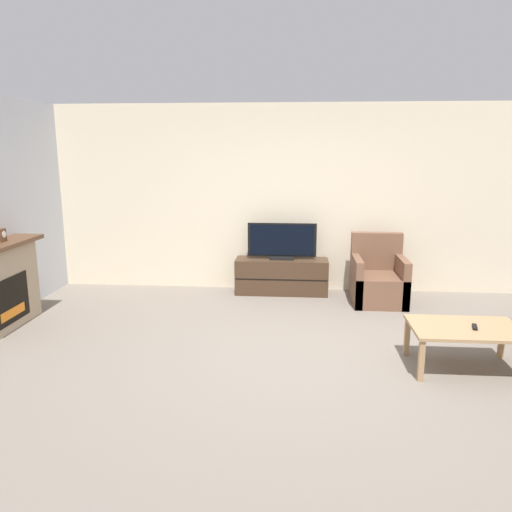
% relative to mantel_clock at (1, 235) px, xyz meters
% --- Properties ---
extents(ground_plane, '(24.00, 24.00, 0.00)m').
position_rel_mantel_clock_xyz_m(ground_plane, '(3.38, -0.70, -1.10)').
color(ground_plane, slate).
extents(wall_back, '(12.00, 0.06, 2.70)m').
position_rel_mantel_clock_xyz_m(wall_back, '(3.38, 1.92, 0.25)').
color(wall_back, beige).
rests_on(wall_back, ground).
extents(mantel_clock, '(0.08, 0.11, 0.15)m').
position_rel_mantel_clock_xyz_m(mantel_clock, '(0.00, 0.00, 0.00)').
color(mantel_clock, brown).
rests_on(mantel_clock, fireplace).
extents(tv_stand, '(1.33, 0.41, 0.51)m').
position_rel_mantel_clock_xyz_m(tv_stand, '(3.17, 1.65, -0.84)').
color(tv_stand, '#422D1E').
rests_on(tv_stand, ground).
extents(tv, '(0.98, 0.18, 0.52)m').
position_rel_mantel_clock_xyz_m(tv, '(3.17, 1.64, -0.35)').
color(tv, black).
rests_on(tv, tv_stand).
extents(armchair, '(0.70, 0.76, 0.92)m').
position_rel_mantel_clock_xyz_m(armchair, '(4.50, 1.32, -0.80)').
color(armchair, brown).
rests_on(armchair, ground).
extents(coffee_table, '(1.01, 0.67, 0.42)m').
position_rel_mantel_clock_xyz_m(coffee_table, '(4.98, -0.78, -0.72)').
color(coffee_table, '#A37F56').
rests_on(coffee_table, ground).
extents(remote, '(0.08, 0.16, 0.02)m').
position_rel_mantel_clock_xyz_m(remote, '(5.05, -0.80, -0.67)').
color(remote, black).
rests_on(remote, coffee_table).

